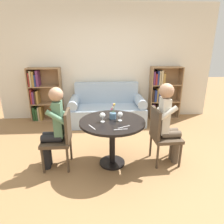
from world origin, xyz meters
TOP-DOWN VIEW (x-y plane):
  - ground_plane at (0.00, 0.00)m, footprint 16.00×16.00m
  - back_wall at (0.00, 2.18)m, footprint 5.20×0.05m
  - round_table at (0.00, 0.00)m, footprint 0.98×0.98m
  - couch at (0.00, 1.76)m, footprint 1.75×0.80m
  - bookshelf_left at (-1.55, 2.03)m, footprint 0.75×0.28m
  - bookshelf_right at (1.36, 2.02)m, footprint 0.75×0.28m
  - chair_left at (-0.77, -0.00)m, footprint 0.42×0.42m
  - chair_right at (0.77, 0.00)m, footprint 0.44×0.44m
  - person_left at (-0.86, -0.00)m, footprint 0.42×0.34m
  - person_right at (0.85, 0.01)m, footprint 0.43×0.35m
  - wine_glass_left at (-0.14, -0.03)m, footprint 0.08×0.08m
  - wine_glass_right at (0.12, 0.00)m, footprint 0.08×0.08m
  - flower_vase at (0.02, 0.09)m, footprint 0.10×0.10m
  - knife_left_setting at (-0.29, -0.21)m, footprint 0.10×0.17m
  - fork_left_setting at (0.09, -0.32)m, footprint 0.19×0.03m
  - knife_right_setting at (0.14, -0.24)m, footprint 0.18×0.09m

SIDE VIEW (x-z plane):
  - ground_plane at x=0.00m, z-range 0.00..0.00m
  - couch at x=0.00m, z-range -0.15..0.77m
  - chair_left at x=-0.77m, z-range 0.04..0.94m
  - chair_right at x=0.77m, z-range 0.04..0.94m
  - round_table at x=0.00m, z-range 0.23..0.96m
  - bookshelf_right at x=1.36m, z-range -0.02..1.26m
  - bookshelf_left at x=-1.55m, z-range -0.01..1.27m
  - person_left at x=-0.86m, z-range 0.04..1.29m
  - person_right at x=0.85m, z-range 0.06..1.34m
  - knife_left_setting at x=-0.29m, z-range 0.73..0.73m
  - fork_left_setting at x=0.09m, z-range 0.73..0.73m
  - knife_right_setting at x=0.14m, z-range 0.73..0.73m
  - flower_vase at x=0.02m, z-range 0.68..0.93m
  - wine_glass_right at x=0.12m, z-range 0.76..0.89m
  - wine_glass_left at x=-0.14m, z-range 0.75..0.89m
  - back_wall at x=0.00m, z-range 0.00..2.70m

